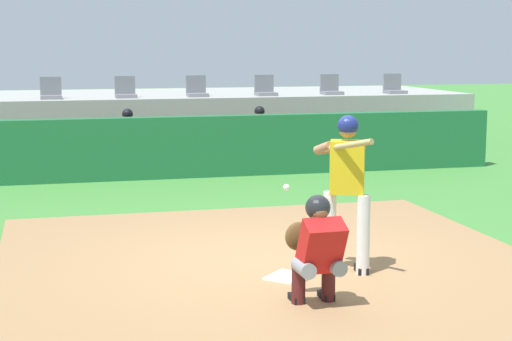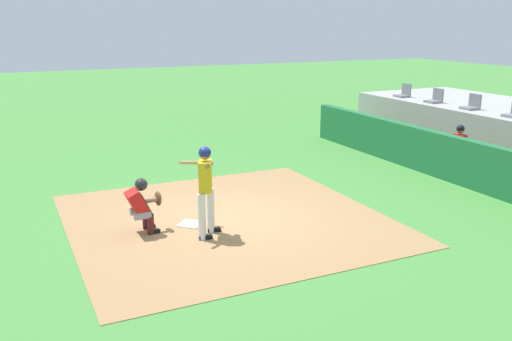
{
  "view_description": "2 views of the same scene",
  "coord_description": "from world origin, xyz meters",
  "views": [
    {
      "loc": [
        -2.55,
        -9.29,
        2.58
      ],
      "look_at": [
        0.0,
        0.7,
        1.0
      ],
      "focal_mm": 57.77,
      "sensor_mm": 36.0,
      "label": 1
    },
    {
      "loc": [
        10.25,
        -4.14,
        4.08
      ],
      "look_at": [
        0.0,
        0.7,
        1.0
      ],
      "focal_mm": 38.59,
      "sensor_mm": 36.0,
      "label": 2
    }
  ],
  "objects": [
    {
      "name": "stadium_seat_1",
      "position": [
        -4.06,
        9.38,
        1.53
      ],
      "size": [
        0.46,
        0.46,
        0.48
      ],
      "color": "slate",
      "rests_on": "stands_platform"
    },
    {
      "name": "stadium_seat_2",
      "position": [
        -2.44,
        9.38,
        1.53
      ],
      "size": [
        0.46,
        0.46,
        0.48
      ],
      "color": "slate",
      "rests_on": "stands_platform"
    },
    {
      "name": "dirt_infield",
      "position": [
        0.0,
        0.0,
        0.01
      ],
      "size": [
        6.4,
        6.4,
        0.01
      ],
      "primitive_type": "cube",
      "color": "#9E754C",
      "rests_on": "ground"
    },
    {
      "name": "stadium_seat_0",
      "position": [
        -5.69,
        9.38,
        1.53
      ],
      "size": [
        0.46,
        0.46,
        0.48
      ],
      "color": "slate",
      "rests_on": "stands_platform"
    },
    {
      "name": "dugout_bench",
      "position": [
        0.0,
        7.5,
        0.23
      ],
      "size": [
        11.8,
        0.44,
        0.45
      ],
      "primitive_type": "cube",
      "color": "olive",
      "rests_on": "ground"
    },
    {
      "name": "catcher_crouched",
      "position": [
        -0.01,
        -1.77,
        0.61
      ],
      "size": [
        0.49,
        1.64,
        1.13
      ],
      "color": "gray",
      "rests_on": "ground"
    },
    {
      "name": "dugout_player_0",
      "position": [
        -0.96,
        7.34,
        0.67
      ],
      "size": [
        0.49,
        0.7,
        1.3
      ],
      "color": "#939399",
      "rests_on": "ground"
    },
    {
      "name": "dugout_wall",
      "position": [
        0.0,
        6.5,
        0.6
      ],
      "size": [
        13.0,
        0.3,
        1.2
      ],
      "primitive_type": "cube",
      "color": "#1E6638",
      "rests_on": "ground"
    },
    {
      "name": "ground_plane",
      "position": [
        0.0,
        0.0,
        0.0
      ],
      "size": [
        80.0,
        80.0,
        0.0
      ],
      "primitive_type": "plane",
      "color": "#428438"
    },
    {
      "name": "home_plate",
      "position": [
        0.0,
        -0.8,
        0.02
      ],
      "size": [
        0.62,
        0.62,
        0.02
      ],
      "primitive_type": "cube",
      "rotation": [
        0.0,
        0.0,
        0.79
      ],
      "color": "white",
      "rests_on": "dirt_infield"
    },
    {
      "name": "batter_at_plate",
      "position": [
        0.69,
        -0.7,
        1.04
      ],
      "size": [
        0.58,
        0.88,
        1.8
      ],
      "color": "silver",
      "rests_on": "ground"
    }
  ]
}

